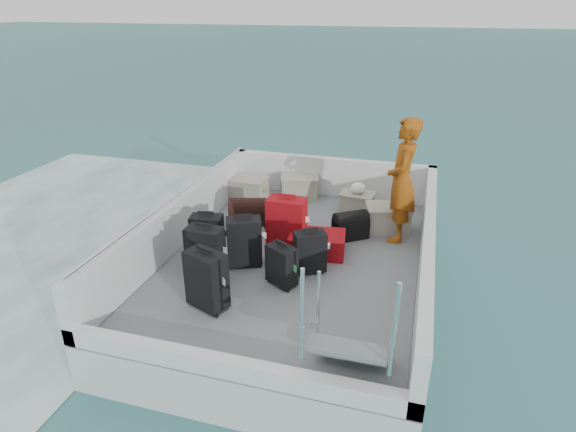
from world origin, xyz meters
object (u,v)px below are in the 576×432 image
at_px(crate_3, 388,219).
at_px(passenger, 402,181).
at_px(suitcase_3, 207,281).
at_px(crate_2, 357,203).
at_px(suitcase_7, 310,252).
at_px(suitcase_8, 317,244).
at_px(suitcase_5, 287,223).
at_px(suitcase_0, 206,254).
at_px(suitcase_6, 282,266).
at_px(suitcase_1, 208,238).
at_px(crate_1, 300,187).
at_px(crate_0, 247,190).
at_px(suitcase_4, 244,242).

bearing_deg(crate_3, passenger, -53.73).
relative_size(suitcase_3, crate_2, 1.38).
xyz_separation_m(suitcase_7, suitcase_8, (-0.02, 0.51, -0.13)).
height_order(suitcase_3, suitcase_5, suitcase_5).
height_order(suitcase_0, crate_2, suitcase_0).
relative_size(suitcase_5, crate_3, 1.17).
height_order(suitcase_6, suitcase_7, suitcase_7).
bearing_deg(suitcase_1, suitcase_7, -8.87).
height_order(suitcase_1, suitcase_5, suitcase_5).
bearing_deg(suitcase_7, crate_2, 53.09).
distance_m(suitcase_1, suitcase_6, 1.22).
distance_m(suitcase_8, crate_1, 2.14).
relative_size(suitcase_0, suitcase_5, 0.96).
relative_size(suitcase_1, crate_2, 1.24).
height_order(suitcase_5, suitcase_7, suitcase_5).
relative_size(suitcase_6, crate_1, 0.85).
bearing_deg(suitcase_6, crate_0, 149.01).
height_order(suitcase_6, crate_1, suitcase_6).
distance_m(suitcase_6, crate_1, 2.95).
bearing_deg(crate_0, suitcase_1, -83.68).
bearing_deg(suitcase_4, suitcase_5, 36.18).
xyz_separation_m(crate_0, crate_3, (2.51, -0.56, -0.01)).
height_order(suitcase_3, suitcase_6, suitcase_3).
height_order(suitcase_3, crate_1, suitcase_3).
height_order(crate_1, crate_3, crate_3).
bearing_deg(crate_2, suitcase_3, -110.92).
distance_m(suitcase_7, passenger, 1.79).
bearing_deg(suitcase_7, suitcase_0, 174.17).
height_order(suitcase_5, passenger, passenger).
relative_size(suitcase_4, suitcase_7, 1.18).
bearing_deg(suitcase_3, suitcase_6, 67.18).
bearing_deg(suitcase_4, suitcase_0, -150.40).
bearing_deg(crate_0, suitcase_3, -77.32).
relative_size(suitcase_7, passenger, 0.31).
height_order(suitcase_0, crate_0, suitcase_0).
relative_size(suitcase_8, passenger, 0.42).
distance_m(suitcase_3, suitcase_7, 1.45).
relative_size(suitcase_6, crate_0, 0.81).
relative_size(suitcase_4, suitcase_8, 0.87).
distance_m(suitcase_3, crate_2, 3.46).
bearing_deg(suitcase_1, suitcase_0, -78.01).
xyz_separation_m(suitcase_0, crate_1, (0.42, 3.02, -0.17)).
height_order(suitcase_3, crate_3, suitcase_3).
xyz_separation_m(suitcase_7, crate_0, (-1.66, 2.11, -0.09)).
height_order(suitcase_6, crate_0, suitcase_6).
distance_m(suitcase_1, suitcase_3, 1.17).
bearing_deg(crate_3, suitcase_3, -124.05).
relative_size(suitcase_6, passenger, 0.29).
height_order(suitcase_5, crate_1, suitcase_5).
relative_size(crate_1, crate_2, 1.20).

